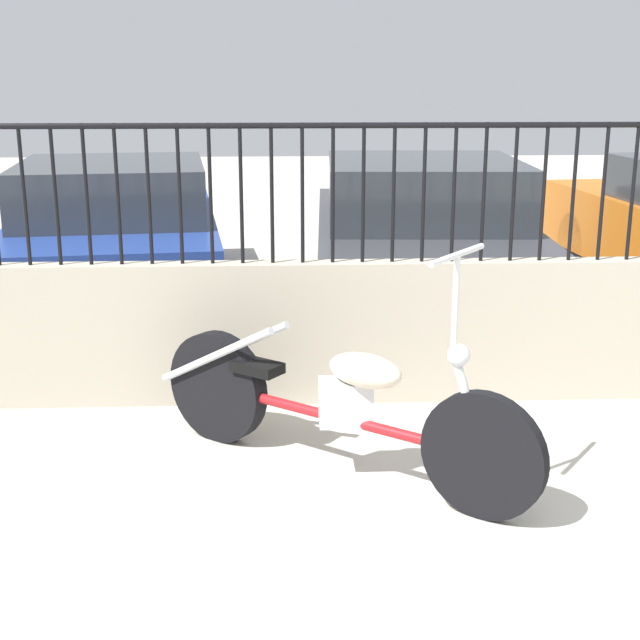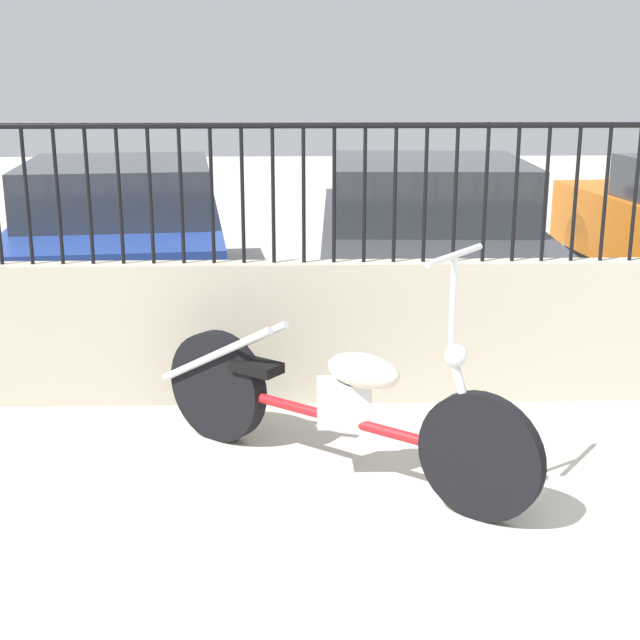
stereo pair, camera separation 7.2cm
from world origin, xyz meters
name	(u,v)px [view 2 (the right image)]	position (x,y,z in m)	size (l,w,h in m)	color
low_wall	(493,331)	(0.00, 2.75, 0.47)	(9.53, 0.18, 0.93)	#B2A893
fence_railing	(502,171)	(0.00, 2.75, 1.50)	(9.53, 0.04, 0.87)	black
motorcycle_red	(317,400)	(-1.19, 1.69, 0.40)	(1.97, 1.55, 1.31)	black
car_blue	(122,230)	(-2.92, 5.53, 0.66)	(2.25, 4.14, 1.31)	black
car_dark_grey	(425,232)	(-0.09, 5.26, 0.67)	(2.06, 4.09, 1.34)	black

